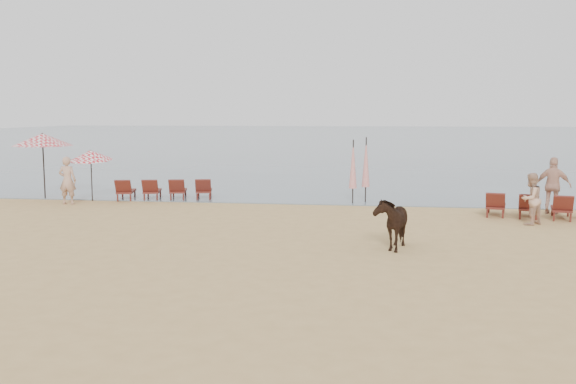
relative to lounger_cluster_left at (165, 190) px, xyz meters
name	(u,v)px	position (x,y,z in m)	size (l,w,h in m)	color
ground	(257,268)	(5.76, -10.64, -0.41)	(120.00, 120.00, 0.00)	tan
sea	(360,137)	(5.76, 69.36, -0.41)	(160.00, 140.00, 0.06)	#51606B
lounger_cluster_left	(165,190)	(0.00, 0.00, 0.00)	(3.95, 2.37, 0.59)	#602617
lounger_cluster_right	(545,207)	(13.82, -2.76, 0.00)	(3.90, 2.27, 0.58)	#602617
umbrella_open_left_a	(42,140)	(-4.88, -0.40, 1.97)	(2.33, 2.33, 2.65)	black
umbrella_open_left_b	(91,155)	(-2.71, -0.76, 1.39)	(1.63, 1.66, 2.08)	black
umbrella_closed_left	(353,164)	(7.47, -0.09, 1.09)	(0.30, 0.30, 2.44)	black
umbrella_closed_right	(366,163)	(7.94, 0.28, 1.14)	(0.31, 0.31, 2.52)	black
cow	(392,222)	(8.77, -8.06, 0.27)	(0.73, 1.60, 1.35)	black
beachgoer_left	(67,180)	(-3.21, -1.75, 0.50)	(0.66, 0.43, 1.82)	tan
beachgoer_right_a	(531,199)	(13.09, -3.95, 0.40)	(0.78, 0.61, 1.61)	tan
beachgoer_right_b	(553,186)	(14.34, -1.62, 0.57)	(1.14, 0.48, 1.95)	tan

